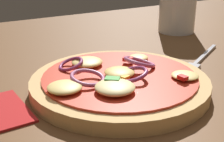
% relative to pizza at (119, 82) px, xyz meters
% --- Properties ---
extents(dining_table, '(1.37, 0.99, 0.03)m').
position_rel_pizza_xyz_m(dining_table, '(0.04, -0.01, -0.03)').
color(dining_table, brown).
rests_on(dining_table, ground).
extents(pizza, '(0.23, 0.23, 0.04)m').
position_rel_pizza_xyz_m(pizza, '(0.00, 0.00, 0.00)').
color(pizza, tan).
rests_on(pizza, dining_table).
extents(fork, '(0.16, 0.10, 0.01)m').
position_rel_pizza_xyz_m(fork, '(0.17, 0.03, -0.01)').
color(fork, silver).
rests_on(fork, dining_table).
extents(beer_glass, '(0.08, 0.08, 0.14)m').
position_rel_pizza_xyz_m(beer_glass, '(0.27, 0.20, 0.05)').
color(beer_glass, silver).
rests_on(beer_glass, dining_table).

